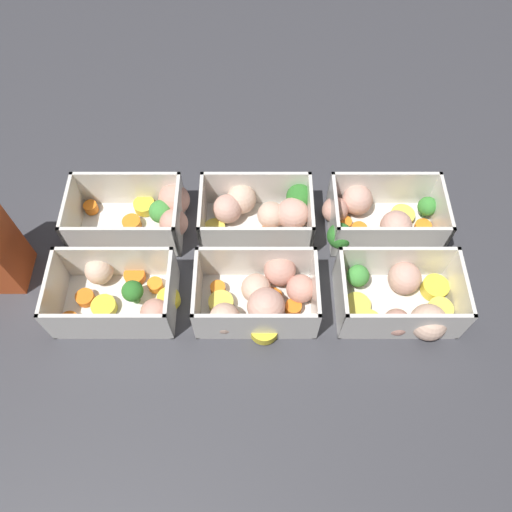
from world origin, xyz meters
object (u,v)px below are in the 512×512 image
object	(u,v)px
container_near_right	(403,300)
container_far_right	(375,217)
container_near_center	(261,297)
container_near_left	(120,295)
container_far_left	(146,215)
container_far_center	(262,212)

from	to	relation	value
container_near_right	container_far_right	size ratio (longest dim) A/B	0.90
container_near_center	container_far_right	size ratio (longest dim) A/B	0.92
container_near_left	container_far_right	world-z (taller)	same
container_far_right	container_far_left	bearing A→B (deg)	179.33
container_near_left	container_near_center	world-z (taller)	same
container_far_right	container_near_left	bearing A→B (deg)	-160.65
container_near_left	container_near_center	distance (m)	0.19
container_near_right	container_far_center	size ratio (longest dim) A/B	0.98
container_near_center	container_near_right	size ratio (longest dim) A/B	1.02
container_near_right	container_near_left	bearing A→B (deg)	178.73
container_near_left	container_far_left	world-z (taller)	same
container_near_left	container_far_center	bearing A→B (deg)	34.96
container_far_left	container_far_right	world-z (taller)	same
container_near_left	container_near_right	bearing A→B (deg)	-1.27
container_near_left	container_near_right	distance (m)	0.39
container_near_left	container_near_right	size ratio (longest dim) A/B	1.07
container_near_left	container_far_left	size ratio (longest dim) A/B	0.97
container_far_left	container_far_center	xyz separation A→B (m)	(0.17, 0.00, 0.00)
container_near_center	container_near_right	distance (m)	0.19
container_near_right	container_far_center	bearing A→B (deg)	142.78
container_far_center	container_far_left	bearing A→B (deg)	-178.51
container_far_left	container_far_right	size ratio (longest dim) A/B	0.99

